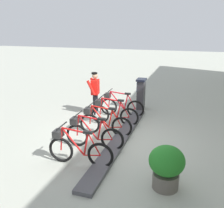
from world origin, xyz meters
TOP-DOWN VIEW (x-y plane):
  - ground_plane at (0.00, 0.00)m, footprint 60.00×60.00m
  - dock_rail_base at (0.00, 0.00)m, footprint 0.44×5.50m
  - payment_kiosk at (0.05, -3.27)m, footprint 0.36×0.52m
  - bike_docked_0 at (0.62, -2.15)m, footprint 1.72×0.54m
  - bike_docked_1 at (0.62, -1.21)m, footprint 1.72×0.54m
  - bike_docked_2 at (0.62, -0.27)m, footprint 1.72×0.54m
  - bike_docked_3 at (0.62, 0.67)m, footprint 1.72×0.54m
  - bike_docked_4 at (0.62, 1.61)m, footprint 1.72×0.54m
  - worker_near_rack at (1.61, -2.06)m, footprint 0.49×0.66m
  - planter_bush at (-1.58, 1.91)m, footprint 0.76×0.76m

SIDE VIEW (x-z plane):
  - ground_plane at x=0.00m, z-range 0.00..0.00m
  - dock_rail_base at x=0.00m, z-range 0.00..0.10m
  - bike_docked_0 at x=0.62m, z-range -0.08..0.94m
  - bike_docked_1 at x=0.62m, z-range -0.08..0.94m
  - bike_docked_2 at x=0.62m, z-range -0.08..0.94m
  - bike_docked_3 at x=0.62m, z-range -0.08..0.94m
  - bike_docked_4 at x=0.62m, z-range -0.08..0.94m
  - planter_bush at x=-1.58m, z-range 0.06..1.03m
  - payment_kiosk at x=0.05m, z-range 0.03..1.31m
  - worker_near_rack at x=1.61m, z-range 0.08..1.74m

